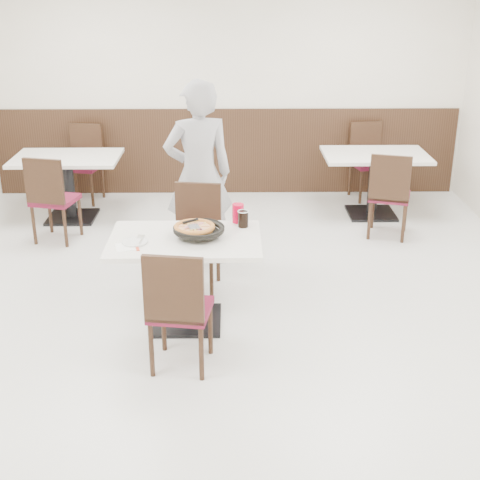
{
  "coord_description": "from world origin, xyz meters",
  "views": [
    {
      "loc": [
        0.06,
        -4.94,
        2.7
      ],
      "look_at": [
        0.12,
        -0.3,
        0.84
      ],
      "focal_mm": 50.0,
      "sensor_mm": 36.0,
      "label": 1
    }
  ],
  "objects_px": {
    "bg_table_right": "(373,185)",
    "bg_chair_left_near": "(55,198)",
    "chair_far": "(195,240)",
    "cola_glass": "(243,219)",
    "bg_chair_left_far": "(82,165)",
    "bg_table_left": "(70,188)",
    "pizza_pan": "(199,232)",
    "pizza": "(194,229)",
    "red_cup": "(238,213)",
    "chair_near": "(181,307)",
    "bg_chair_right_far": "(370,162)",
    "main_table": "(186,281)",
    "diner_person": "(199,175)",
    "side_plate": "(135,242)",
    "bg_chair_right_near": "(390,194)"
  },
  "relations": [
    {
      "from": "pizza",
      "to": "red_cup",
      "type": "xyz_separation_m",
      "value": [
        0.35,
        0.32,
        0.02
      ]
    },
    {
      "from": "main_table",
      "to": "diner_person",
      "type": "relative_size",
      "value": 0.66
    },
    {
      "from": "chair_far",
      "to": "bg_chair_left_near",
      "type": "height_order",
      "value": "same"
    },
    {
      "from": "bg_table_left",
      "to": "bg_chair_right_far",
      "type": "bearing_deg",
      "value": 11.04
    },
    {
      "from": "cola_glass",
      "to": "bg_chair_left_near",
      "type": "relative_size",
      "value": 0.14
    },
    {
      "from": "bg_chair_left_near",
      "to": "bg_chair_right_near",
      "type": "bearing_deg",
      "value": 14.74
    },
    {
      "from": "chair_near",
      "to": "bg_table_left",
      "type": "distance_m",
      "value": 3.52
    },
    {
      "from": "side_plate",
      "to": "main_table",
      "type": "bearing_deg",
      "value": 14.47
    },
    {
      "from": "diner_person",
      "to": "bg_chair_right_far",
      "type": "height_order",
      "value": "diner_person"
    },
    {
      "from": "red_cup",
      "to": "bg_chair_left_far",
      "type": "bearing_deg",
      "value": 124.12
    },
    {
      "from": "cola_glass",
      "to": "bg_chair_left_far",
      "type": "height_order",
      "value": "bg_chair_left_far"
    },
    {
      "from": "side_plate",
      "to": "bg_chair_right_near",
      "type": "relative_size",
      "value": 0.21
    },
    {
      "from": "red_cup",
      "to": "chair_near",
      "type": "bearing_deg",
      "value": -112.95
    },
    {
      "from": "bg_table_left",
      "to": "main_table",
      "type": "bearing_deg",
      "value": -59.22
    },
    {
      "from": "bg_table_left",
      "to": "diner_person",
      "type": "bearing_deg",
      "value": -39.82
    },
    {
      "from": "side_plate",
      "to": "bg_table_right",
      "type": "relative_size",
      "value": 0.16
    },
    {
      "from": "bg_chair_left_near",
      "to": "bg_chair_right_near",
      "type": "relative_size",
      "value": 1.0
    },
    {
      "from": "cola_glass",
      "to": "red_cup",
      "type": "distance_m",
      "value": 0.12
    },
    {
      "from": "chair_far",
      "to": "pizza",
      "type": "bearing_deg",
      "value": 102.02
    },
    {
      "from": "bg_chair_left_near",
      "to": "bg_chair_right_near",
      "type": "xyz_separation_m",
      "value": [
        3.59,
        0.08,
        0.0
      ]
    },
    {
      "from": "cola_glass",
      "to": "bg_chair_right_near",
      "type": "height_order",
      "value": "bg_chair_right_near"
    },
    {
      "from": "bg_table_left",
      "to": "bg_chair_left_near",
      "type": "bearing_deg",
      "value": -89.65
    },
    {
      "from": "pizza",
      "to": "bg_chair_right_near",
      "type": "relative_size",
      "value": 0.31
    },
    {
      "from": "chair_near",
      "to": "bg_chair_left_far",
      "type": "relative_size",
      "value": 1.0
    },
    {
      "from": "bg_chair_left_near",
      "to": "bg_chair_right_far",
      "type": "distance_m",
      "value": 3.88
    },
    {
      "from": "bg_chair_left_near",
      "to": "chair_far",
      "type": "bearing_deg",
      "value": -24.96
    },
    {
      "from": "chair_near",
      "to": "bg_chair_left_far",
      "type": "distance_m",
      "value": 4.1
    },
    {
      "from": "chair_near",
      "to": "red_cup",
      "type": "xyz_separation_m",
      "value": [
        0.42,
        1.0,
        0.35
      ]
    },
    {
      "from": "cola_glass",
      "to": "red_cup",
      "type": "bearing_deg",
      "value": 110.77
    },
    {
      "from": "bg_chair_left_near",
      "to": "red_cup",
      "type": "bearing_deg",
      "value": -24.61
    },
    {
      "from": "bg_chair_right_far",
      "to": "diner_person",
      "type": "bearing_deg",
      "value": 31.64
    },
    {
      "from": "pizza_pan",
      "to": "bg_table_left",
      "type": "distance_m",
      "value": 3.02
    },
    {
      "from": "bg_table_right",
      "to": "bg_chair_left_near",
      "type": "bearing_deg",
      "value": -168.05
    },
    {
      "from": "bg_table_left",
      "to": "bg_chair_left_far",
      "type": "xyz_separation_m",
      "value": [
        0.02,
        0.64,
        0.1
      ]
    },
    {
      "from": "pizza",
      "to": "bg_chair_right_far",
      "type": "relative_size",
      "value": 0.31
    },
    {
      "from": "pizza_pan",
      "to": "pizza",
      "type": "relative_size",
      "value": 1.1
    },
    {
      "from": "bg_chair_left_far",
      "to": "bg_table_right",
      "type": "height_order",
      "value": "bg_chair_left_far"
    },
    {
      "from": "bg_chair_left_far",
      "to": "bg_table_right",
      "type": "bearing_deg",
      "value": -177.8
    },
    {
      "from": "main_table",
      "to": "pizza",
      "type": "bearing_deg",
      "value": 28.77
    },
    {
      "from": "chair_far",
      "to": "bg_chair_left_far",
      "type": "xyz_separation_m",
      "value": [
        -1.53,
        2.53,
        0.0
      ]
    },
    {
      "from": "cola_glass",
      "to": "bg_table_left",
      "type": "bearing_deg",
      "value": 130.8
    },
    {
      "from": "side_plate",
      "to": "chair_near",
      "type": "bearing_deg",
      "value": -54.83
    },
    {
      "from": "cola_glass",
      "to": "main_table",
      "type": "bearing_deg",
      "value": -151.85
    },
    {
      "from": "cola_glass",
      "to": "bg_chair_right_near",
      "type": "distance_m",
      "value": 2.37
    },
    {
      "from": "pizza",
      "to": "pizza_pan",
      "type": "bearing_deg",
      "value": -27.45
    },
    {
      "from": "chair_near",
      "to": "diner_person",
      "type": "bearing_deg",
      "value": 96.76
    },
    {
      "from": "bg_chair_right_far",
      "to": "main_table",
      "type": "bearing_deg",
      "value": 44.13
    },
    {
      "from": "main_table",
      "to": "chair_near",
      "type": "height_order",
      "value": "chair_near"
    },
    {
      "from": "cola_glass",
      "to": "bg_chair_left_near",
      "type": "xyz_separation_m",
      "value": [
        -1.97,
        1.62,
        -0.34
      ]
    },
    {
      "from": "chair_far",
      "to": "pizza_pan",
      "type": "distance_m",
      "value": 0.7
    }
  ]
}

